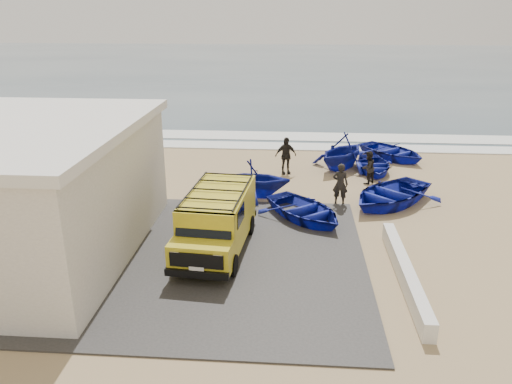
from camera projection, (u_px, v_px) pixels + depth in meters
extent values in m
plane|color=tan|center=(246.00, 233.00, 17.97)|extent=(160.00, 160.00, 0.00)
cube|color=#383633|center=(179.00, 256.00, 16.23)|extent=(12.00, 10.00, 0.05)
cube|color=#385166|center=(283.00, 66.00, 70.36)|extent=(180.00, 88.00, 0.01)
cube|color=white|center=(265.00, 146.00, 29.19)|extent=(180.00, 1.60, 0.06)
cube|color=white|center=(268.00, 136.00, 31.53)|extent=(180.00, 2.20, 0.04)
cube|color=silver|center=(7.00, 195.00, 15.94)|extent=(8.00, 9.00, 4.00)
cube|color=black|center=(140.00, 166.00, 16.85)|extent=(0.08, 0.70, 0.90)
cube|color=silver|center=(405.00, 273.00, 14.72)|extent=(0.35, 6.00, 0.55)
cube|color=gold|center=(219.00, 214.00, 16.65)|extent=(2.18, 3.95, 1.61)
cube|color=gold|center=(201.00, 256.00, 14.60)|extent=(1.92, 1.03, 0.88)
cube|color=black|center=(204.00, 226.00, 14.76)|extent=(1.73, 0.47, 0.70)
cube|color=black|center=(196.00, 261.00, 14.15)|extent=(1.58, 0.21, 0.44)
cube|color=black|center=(197.00, 274.00, 14.26)|extent=(1.90, 0.30, 0.21)
cube|color=black|center=(218.00, 190.00, 16.29)|extent=(2.06, 3.65, 0.06)
cylinder|color=black|center=(177.00, 261.00, 15.25)|extent=(0.27, 0.70, 0.68)
cylinder|color=black|center=(203.00, 222.00, 18.05)|extent=(0.27, 0.70, 0.68)
cylinder|color=black|center=(233.00, 265.00, 14.99)|extent=(0.27, 0.70, 0.68)
cylinder|color=black|center=(250.00, 225.00, 17.79)|extent=(0.27, 0.70, 0.68)
imported|color=#13209B|center=(305.00, 210.00, 18.98)|extent=(4.41, 4.59, 0.77)
imported|color=#13209B|center=(390.00, 194.00, 20.47)|extent=(5.24, 5.30, 0.90)
imported|color=#13209B|center=(254.00, 178.00, 21.23)|extent=(3.25, 2.86, 1.62)
imported|color=#13209B|center=(373.00, 165.00, 24.54)|extent=(2.42, 3.35, 0.69)
imported|color=#13209B|center=(342.00, 151.00, 24.85)|extent=(4.44, 4.55, 1.82)
imported|color=#13209B|center=(392.00, 152.00, 26.67)|extent=(4.62, 4.76, 0.80)
imported|color=black|center=(340.00, 184.00, 20.32)|extent=(0.72, 0.56, 1.75)
imported|color=black|center=(368.00, 168.00, 22.79)|extent=(0.93, 0.94, 1.53)
imported|color=black|center=(286.00, 156.00, 24.12)|extent=(1.15, 0.77, 1.82)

